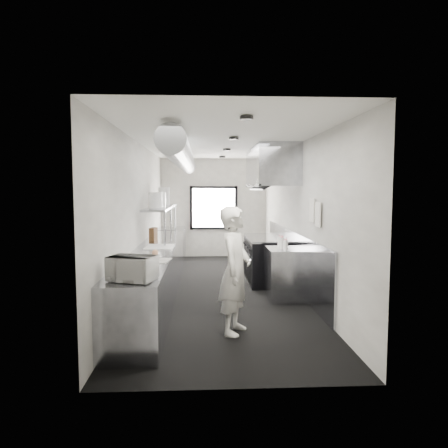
{
  "coord_description": "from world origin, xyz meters",
  "views": [
    {
      "loc": [
        -0.31,
        -7.9,
        1.95
      ],
      "look_at": [
        0.08,
        -0.2,
        1.29
      ],
      "focal_mm": 33.42,
      "sensor_mm": 36.0,
      "label": 1
    }
  ],
  "objects": [
    {
      "name": "pass_shelf",
      "position": [
        -1.19,
        1.0,
        1.54
      ],
      "size": [
        0.45,
        3.0,
        0.68
      ],
      "color": "gray",
      "rests_on": "prep_counter"
    },
    {
      "name": "squeeze_bottle_d",
      "position": [
        1.06,
        -0.53,
        1.0
      ],
      "size": [
        0.07,
        0.07,
        0.19
      ],
      "primitive_type": "cylinder",
      "rotation": [
        0.0,
        0.0,
        -0.02
      ],
      "color": "silver",
      "rests_on": "bottle_station"
    },
    {
      "name": "notice_sheet_b",
      "position": [
        1.47,
        -1.55,
        1.55
      ],
      "size": [
        0.02,
        0.28,
        0.38
      ],
      "primitive_type": "cube",
      "color": "white",
      "rests_on": "wall_right"
    },
    {
      "name": "deli_tub_a",
      "position": [
        -1.31,
        -2.36,
        0.94
      ],
      "size": [
        0.13,
        0.13,
        0.09
      ],
      "primitive_type": "cylinder",
      "rotation": [
        0.0,
        0.0,
        -0.06
      ],
      "color": "beige",
      "rests_on": "prep_counter"
    },
    {
      "name": "plate_stack_b",
      "position": [
        -1.17,
        0.58,
        1.71
      ],
      "size": [
        0.23,
        0.23,
        0.29
      ],
      "primitive_type": "cylinder",
      "rotation": [
        0.0,
        0.0,
        -0.01
      ],
      "color": "white",
      "rests_on": "pass_shelf"
    },
    {
      "name": "pastry",
      "position": [
        -1.05,
        -1.49,
        0.97
      ],
      "size": [
        0.1,
        0.1,
        0.1
      ],
      "primitive_type": "sphere",
      "color": "tan",
      "rests_on": "small_plate"
    },
    {
      "name": "line_cook",
      "position": [
        0.12,
        -2.39,
        0.86
      ],
      "size": [
        0.6,
        0.73,
        1.72
      ],
      "primitive_type": "imported",
      "rotation": [
        0.0,
        0.0,
        1.22
      ],
      "color": "silver",
      "rests_on": "floor"
    },
    {
      "name": "plate_stack_d",
      "position": [
        -1.21,
        1.81,
        1.77
      ],
      "size": [
        0.35,
        0.35,
        0.41
      ],
      "primitive_type": "cylinder",
      "rotation": [
        0.0,
        0.0,
        -0.43
      ],
      "color": "white",
      "rests_on": "pass_shelf"
    },
    {
      "name": "notice_sheet_a",
      "position": [
        1.47,
        -1.2,
        1.6
      ],
      "size": [
        0.02,
        0.28,
        0.38
      ],
      "primitive_type": "cube",
      "color": "white",
      "rests_on": "wall_right"
    },
    {
      "name": "squeeze_bottle_e",
      "position": [
        1.14,
        -0.45,
        0.99
      ],
      "size": [
        0.07,
        0.07,
        0.17
      ],
      "primitive_type": "cylinder",
      "rotation": [
        0.0,
        0.0,
        -0.17
      ],
      "color": "silver",
      "rests_on": "bottle_station"
    },
    {
      "name": "prep_counter",
      "position": [
        -1.15,
        -0.5,
        0.45
      ],
      "size": [
        0.7,
        6.0,
        0.9
      ],
      "primitive_type": "cube",
      "color": "gray",
      "rests_on": "floor"
    },
    {
      "name": "bottle_station",
      "position": [
        1.15,
        -0.7,
        0.45
      ],
      "size": [
        0.65,
        0.8,
        0.9
      ],
      "primitive_type": "cube",
      "color": "gray",
      "rests_on": "floor"
    },
    {
      "name": "far_work_table",
      "position": [
        -1.15,
        3.2,
        0.45
      ],
      "size": [
        0.7,
        1.2,
        0.9
      ],
      "primitive_type": "cube",
      "color": "gray",
      "rests_on": "floor"
    },
    {
      "name": "knife_block",
      "position": [
        -1.32,
        0.55,
        1.03
      ],
      "size": [
        0.16,
        0.26,
        0.26
      ],
      "primitive_type": "cube",
      "rotation": [
        0.0,
        0.0,
        -0.22
      ],
      "color": "brown",
      "rests_on": "prep_counter"
    },
    {
      "name": "squeeze_bottle_c",
      "position": [
        1.07,
        -0.72,
        1.0
      ],
      "size": [
        0.08,
        0.08,
        0.2
      ],
      "primitive_type": "cylinder",
      "rotation": [
        0.0,
        0.0,
        0.37
      ],
      "color": "silver",
      "rests_on": "bottle_station"
    },
    {
      "name": "exhaust_hood",
      "position": [
        1.1,
        0.7,
        2.39
      ],
      "size": [
        0.81,
        2.2,
        0.88
      ],
      "color": "gray",
      "rests_on": "ceiling"
    },
    {
      "name": "range",
      "position": [
        1.04,
        0.7,
        0.47
      ],
      "size": [
        0.88,
        1.6,
        0.94
      ],
      "color": "black",
      "rests_on": "floor"
    },
    {
      "name": "deli_tub_b",
      "position": [
        -1.26,
        -2.4,
        0.95
      ],
      "size": [
        0.17,
        0.17,
        0.1
      ],
      "primitive_type": "cylinder",
      "rotation": [
        0.0,
        0.0,
        0.21
      ],
      "color": "beige",
      "rests_on": "prep_counter"
    },
    {
      "name": "cutting_board",
      "position": [
        -1.09,
        -0.47,
        0.91
      ],
      "size": [
        0.5,
        0.66,
        0.02
      ],
      "primitive_type": "cube",
      "rotation": [
        0.0,
        0.0,
        -0.03
      ],
      "color": "silver",
      "rests_on": "prep_counter"
    },
    {
      "name": "ceiling",
      "position": [
        0.0,
        0.0,
        2.8
      ],
      "size": [
        3.0,
        8.0,
        0.01
      ],
      "primitive_type": "cube",
      "color": "white",
      "rests_on": "wall_back"
    },
    {
      "name": "floor",
      "position": [
        0.0,
        0.0,
        0.0
      ],
      "size": [
        3.0,
        8.0,
        0.01
      ],
      "primitive_type": "cube",
      "color": "black",
      "rests_on": "ground"
    },
    {
      "name": "small_plate",
      "position": [
        -1.05,
        -1.49,
        0.91
      ],
      "size": [
        0.24,
        0.24,
        0.02
      ],
      "primitive_type": "cylinder",
      "rotation": [
        0.0,
        0.0,
        -0.24
      ],
      "color": "white",
      "rests_on": "prep_counter"
    },
    {
      "name": "plate_stack_a",
      "position": [
        -1.23,
        0.28,
        1.72
      ],
      "size": [
        0.27,
        0.27,
        0.31
      ],
      "primitive_type": "cylinder",
      "rotation": [
        0.0,
        0.0,
        -0.04
      ],
      "color": "white",
      "rests_on": "pass_shelf"
    },
    {
      "name": "squeeze_bottle_a",
      "position": [
        1.09,
        -0.98,
        0.99
      ],
      "size": [
        0.08,
        0.08,
        0.18
      ],
      "primitive_type": "cylinder",
      "rotation": [
        0.0,
        0.0,
        -0.28
      ],
      "color": "silver",
      "rests_on": "bottle_station"
    },
    {
      "name": "hvac_duct",
      "position": [
        -0.7,
        0.4,
        2.55
      ],
      "size": [
        0.4,
        6.4,
        0.4
      ],
      "primitive_type": "cylinder",
      "rotation": [
        1.57,
        0.0,
        0.0
      ],
      "color": "gray",
      "rests_on": "ceiling"
    },
    {
      "name": "plate_stack_c",
      "position": [
        -1.22,
        1.29,
        1.72
      ],
      "size": [
        0.25,
        0.25,
        0.31
      ],
      "primitive_type": "cylinder",
      "rotation": [
        0.0,
        0.0,
        -0.17
      ],
      "color": "white",
      "rests_on": "pass_shelf"
    },
    {
      "name": "wall_right",
      "position": [
        1.5,
        0.0,
        1.4
      ],
      "size": [
        0.02,
        8.0,
        2.8
      ],
      "primitive_type": "cube",
      "color": "silver",
      "rests_on": "floor"
    },
    {
      "name": "service_window",
      "position": [
        0.0,
        3.96,
        1.4
      ],
      "size": [
        1.36,
        0.05,
        1.25
      ],
      "color": "white",
      "rests_on": "wall_back"
    },
    {
      "name": "wall_front",
      "position": [
        0.0,
        -4.0,
        1.4
      ],
      "size": [
        3.0,
        0.02,
        2.8
      ],
      "primitive_type": "cube",
      "color": "silver",
      "rests_on": "floor"
    },
    {
      "name": "wall_back",
      "position": [
        0.0,
        4.0,
        1.4
      ],
      "size": [
        3.0,
        0.02,
        2.8
      ],
      "primitive_type": "cube",
      "color": "silver",
      "rests_on": "floor"
    },
    {
      "name": "newspaper",
      "position": [
        -0.96,
        -1.85,
        0.9
      ],
      "size": [
        0.38,
        0.44,
        0.01
      ],
      "primitive_type": "cube",
      "rotation": [
        0.0,
        0.0,
        -0.18
      ],
      "color": "white",
      "rests_on": "prep_counter"
    },
    {
      "name": "squeeze_bottle_b",
      "position": [
        1.09,
        -0.83,
        0.98
      ],
      "size": [
        0.07,
        0.07,
        0.16
      ],
      "primitive_type": "cylinder",
      "rotation": [
        0.0,
        0.0,
        0.38
      ],
      "color": "silver",
      "rests_on": "bottle_station"
    },
    {
      "name": "microwave",
      "position": [
        -1.12,
        -3.16,
        1.04
      ],
      "size": [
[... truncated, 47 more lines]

